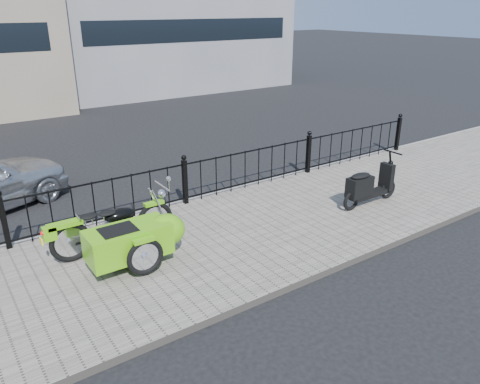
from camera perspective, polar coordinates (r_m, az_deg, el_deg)
ground at (r=9.12m, az=-2.65°, el=-4.67°), size 120.00×120.00×0.00m
sidewalk at (r=8.71m, az=-0.89°, el=-5.53°), size 30.00×3.80×0.12m
curb at (r=10.23m, az=-6.97°, el=-1.39°), size 30.00×0.10×0.12m
iron_fence at (r=9.92m, az=-6.73°, el=1.14°), size 14.11×0.11×1.08m
motorcycle_sidecar at (r=7.79m, az=-12.62°, el=-5.17°), size 2.28×1.48×0.98m
scooter at (r=10.13m, az=15.30°, el=0.62°), size 1.58×0.46×1.07m
spare_tire at (r=7.70m, az=-14.86°, el=-6.95°), size 0.58×0.48×0.66m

